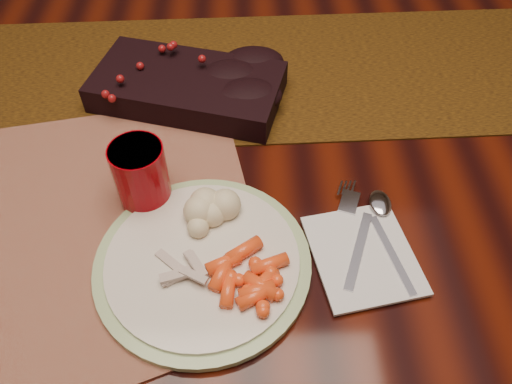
{
  "coord_description": "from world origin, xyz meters",
  "views": [
    {
      "loc": [
        -0.0,
        -0.68,
        1.33
      ],
      "look_at": [
        0.01,
        -0.24,
        0.8
      ],
      "focal_mm": 35.0,
      "sensor_mm": 36.0,
      "label": 1
    }
  ],
  "objects_px": {
    "centerpiece": "(187,83)",
    "baby_carrots": "(254,272)",
    "dinner_plate": "(203,262)",
    "napkin": "(363,255)",
    "turkey_shreds": "(184,270)",
    "red_cup": "(141,176)",
    "placemat_main": "(65,274)",
    "mashed_potatoes": "(216,210)",
    "dining_table": "(248,229)"
  },
  "relations": [
    {
      "from": "centerpiece",
      "to": "baby_carrots",
      "type": "xyz_separation_m",
      "value": [
        0.11,
        -0.38,
        -0.01
      ]
    },
    {
      "from": "dinner_plate",
      "to": "napkin",
      "type": "bearing_deg",
      "value": 2.32
    },
    {
      "from": "dinner_plate",
      "to": "napkin",
      "type": "xyz_separation_m",
      "value": [
        0.22,
        0.01,
        -0.01
      ]
    },
    {
      "from": "turkey_shreds",
      "to": "red_cup",
      "type": "xyz_separation_m",
      "value": [
        -0.07,
        0.14,
        0.03
      ]
    },
    {
      "from": "centerpiece",
      "to": "turkey_shreds",
      "type": "distance_m",
      "value": 0.37
    },
    {
      "from": "turkey_shreds",
      "to": "napkin",
      "type": "relative_size",
      "value": 0.48
    },
    {
      "from": "placemat_main",
      "to": "mashed_potatoes",
      "type": "xyz_separation_m",
      "value": [
        0.2,
        0.07,
        0.04
      ]
    },
    {
      "from": "dining_table",
      "to": "baby_carrots",
      "type": "xyz_separation_m",
      "value": [
        0.01,
        -0.36,
        0.4
      ]
    },
    {
      "from": "dining_table",
      "to": "dinner_plate",
      "type": "xyz_separation_m",
      "value": [
        -0.06,
        -0.33,
        0.39
      ]
    },
    {
      "from": "napkin",
      "to": "baby_carrots",
      "type": "bearing_deg",
      "value": -177.39
    },
    {
      "from": "baby_carrots",
      "to": "placemat_main",
      "type": "bearing_deg",
      "value": 175.27
    },
    {
      "from": "dinner_plate",
      "to": "turkey_shreds",
      "type": "height_order",
      "value": "turkey_shreds"
    },
    {
      "from": "napkin",
      "to": "red_cup",
      "type": "height_order",
      "value": "red_cup"
    },
    {
      "from": "centerpiece",
      "to": "napkin",
      "type": "bearing_deg",
      "value": -53.25
    },
    {
      "from": "dinner_plate",
      "to": "dining_table",
      "type": "bearing_deg",
      "value": 79.31
    },
    {
      "from": "dinner_plate",
      "to": "mashed_potatoes",
      "type": "relative_size",
      "value": 3.53
    },
    {
      "from": "placemat_main",
      "to": "dinner_plate",
      "type": "relative_size",
      "value": 1.69
    },
    {
      "from": "placemat_main",
      "to": "napkin",
      "type": "bearing_deg",
      "value": -17.87
    },
    {
      "from": "turkey_shreds",
      "to": "centerpiece",
      "type": "bearing_deg",
      "value": 92.51
    },
    {
      "from": "dining_table",
      "to": "napkin",
      "type": "distance_m",
      "value": 0.52
    },
    {
      "from": "dining_table",
      "to": "mashed_potatoes",
      "type": "bearing_deg",
      "value": -99.47
    },
    {
      "from": "dining_table",
      "to": "red_cup",
      "type": "height_order",
      "value": "red_cup"
    },
    {
      "from": "centerpiece",
      "to": "baby_carrots",
      "type": "distance_m",
      "value": 0.39
    },
    {
      "from": "mashed_potatoes",
      "to": "turkey_shreds",
      "type": "xyz_separation_m",
      "value": [
        -0.04,
        -0.09,
        -0.01
      ]
    },
    {
      "from": "mashed_potatoes",
      "to": "dining_table",
      "type": "bearing_deg",
      "value": 80.53
    },
    {
      "from": "placemat_main",
      "to": "turkey_shreds",
      "type": "height_order",
      "value": "turkey_shreds"
    },
    {
      "from": "dinner_plate",
      "to": "turkey_shreds",
      "type": "xyz_separation_m",
      "value": [
        -0.02,
        -0.02,
        0.02
      ]
    },
    {
      "from": "placemat_main",
      "to": "napkin",
      "type": "distance_m",
      "value": 0.4
    },
    {
      "from": "baby_carrots",
      "to": "turkey_shreds",
      "type": "xyz_separation_m",
      "value": [
        -0.09,
        0.01,
        -0.0
      ]
    },
    {
      "from": "placemat_main",
      "to": "turkey_shreds",
      "type": "xyz_separation_m",
      "value": [
        0.16,
        -0.02,
        0.03
      ]
    },
    {
      "from": "placemat_main",
      "to": "turkey_shreds",
      "type": "distance_m",
      "value": 0.16
    },
    {
      "from": "centerpiece",
      "to": "turkey_shreds",
      "type": "xyz_separation_m",
      "value": [
        0.02,
        -0.37,
        -0.01
      ]
    },
    {
      "from": "centerpiece",
      "to": "placemat_main",
      "type": "distance_m",
      "value": 0.39
    },
    {
      "from": "placemat_main",
      "to": "dinner_plate",
      "type": "distance_m",
      "value": 0.18
    },
    {
      "from": "placemat_main",
      "to": "mashed_potatoes",
      "type": "bearing_deg",
      "value": -0.73
    },
    {
      "from": "dinner_plate",
      "to": "red_cup",
      "type": "distance_m",
      "value": 0.15
    },
    {
      "from": "baby_carrots",
      "to": "mashed_potatoes",
      "type": "bearing_deg",
      "value": 118.4
    },
    {
      "from": "dining_table",
      "to": "napkin",
      "type": "relative_size",
      "value": 11.63
    },
    {
      "from": "dining_table",
      "to": "centerpiece",
      "type": "height_order",
      "value": "centerpiece"
    },
    {
      "from": "mashed_potatoes",
      "to": "turkey_shreds",
      "type": "bearing_deg",
      "value": -115.16
    },
    {
      "from": "dining_table",
      "to": "mashed_potatoes",
      "type": "height_order",
      "value": "mashed_potatoes"
    },
    {
      "from": "baby_carrots",
      "to": "mashed_potatoes",
      "type": "height_order",
      "value": "mashed_potatoes"
    },
    {
      "from": "dinner_plate",
      "to": "baby_carrots",
      "type": "bearing_deg",
      "value": -21.84
    },
    {
      "from": "centerpiece",
      "to": "baby_carrots",
      "type": "relative_size",
      "value": 3.08
    },
    {
      "from": "centerpiece",
      "to": "napkin",
      "type": "relative_size",
      "value": 2.09
    },
    {
      "from": "mashed_potatoes",
      "to": "dinner_plate",
      "type": "bearing_deg",
      "value": -105.58
    },
    {
      "from": "placemat_main",
      "to": "red_cup",
      "type": "xyz_separation_m",
      "value": [
        0.1,
        0.12,
        0.05
      ]
    },
    {
      "from": "dining_table",
      "to": "mashed_potatoes",
      "type": "relative_size",
      "value": 21.95
    },
    {
      "from": "turkey_shreds",
      "to": "red_cup",
      "type": "distance_m",
      "value": 0.16
    },
    {
      "from": "dining_table",
      "to": "placemat_main",
      "type": "relative_size",
      "value": 3.68
    }
  ]
}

